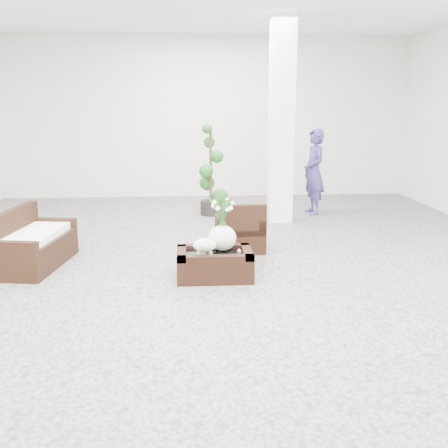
{
  "coord_description": "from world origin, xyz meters",
  "views": [
    {
      "loc": [
        -0.46,
        -6.44,
        2.07
      ],
      "look_at": [
        0.0,
        -0.1,
        0.62
      ],
      "focal_mm": 42.71,
      "sensor_mm": 36.0,
      "label": 1
    }
  ],
  "objects": [
    {
      "name": "tealight",
      "position": [
        0.17,
        -0.28,
        0.33
      ],
      "size": [
        0.04,
        0.04,
        0.03
      ],
      "primitive_type": "cylinder",
      "color": "white",
      "rests_on": "coffee_table"
    },
    {
      "name": "armchair",
      "position": [
        0.3,
        0.93,
        0.35
      ],
      "size": [
        0.68,
        0.66,
        0.71
      ],
      "primitive_type": "cube",
      "rotation": [
        0.0,
        0.0,
        3.17
      ],
      "color": "black",
      "rests_on": "ground"
    },
    {
      "name": "loveseat",
      "position": [
        -2.42,
        0.34,
        0.37
      ],
      "size": [
        0.86,
        1.46,
        0.74
      ],
      "primitive_type": "cube",
      "rotation": [
        0.0,
        0.0,
        1.42
      ],
      "color": "black",
      "rests_on": "ground"
    },
    {
      "name": "planter_narcissus",
      "position": [
        -0.03,
        -0.2,
        0.71
      ],
      "size": [
        0.44,
        0.44,
        0.8
      ],
      "primitive_type": null,
      "color": "white",
      "rests_on": "coffee_table"
    },
    {
      "name": "sheep_figurine",
      "position": [
        -0.25,
        -0.4,
        0.42
      ],
      "size": [
        0.28,
        0.23,
        0.21
      ],
      "primitive_type": "ellipsoid",
      "color": "white",
      "rests_on": "coffee_table"
    },
    {
      "name": "shopper",
      "position": [
        1.95,
        3.38,
        0.8
      ],
      "size": [
        0.46,
        0.63,
        1.6
      ],
      "primitive_type": "imported",
      "rotation": [
        0.0,
        0.0,
        -1.43
      ],
      "color": "navy",
      "rests_on": "ground"
    },
    {
      "name": "ground",
      "position": [
        0.0,
        0.0,
        0.0
      ],
      "size": [
        11.0,
        11.0,
        0.0
      ],
      "primitive_type": "plane",
      "color": "gray",
      "rests_on": "ground"
    },
    {
      "name": "topiary",
      "position": [
        0.01,
        3.42,
        0.83
      ],
      "size": [
        0.44,
        0.44,
        1.66
      ],
      "primitive_type": null,
      "color": "#194B18",
      "rests_on": "ground"
    },
    {
      "name": "column",
      "position": [
        1.2,
        2.8,
        1.75
      ],
      "size": [
        0.4,
        0.4,
        3.5
      ],
      "primitive_type": "cube",
      "color": "white",
      "rests_on": "ground"
    },
    {
      "name": "coffee_table",
      "position": [
        -0.13,
        -0.3,
        0.16
      ],
      "size": [
        0.9,
        0.6,
        0.31
      ],
      "primitive_type": "cube",
      "color": "black",
      "rests_on": "ground"
    }
  ]
}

